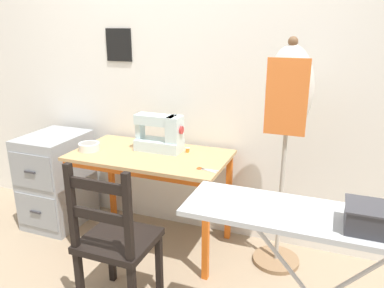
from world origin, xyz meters
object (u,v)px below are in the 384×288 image
ironing_board (324,226)px  fabric_bowl (89,146)px  sewing_machine (161,134)px  storage_box (374,218)px  wooden_chair (116,242)px  filing_cabinet (57,179)px  scissors (204,169)px  dress_form (288,108)px  thread_spool_near_machine (188,150)px

ironing_board → fabric_bowl: bearing=158.4°
sewing_machine → storage_box: 1.60m
storage_box → wooden_chair: bearing=175.3°
wooden_chair → filing_cabinet: wooden_chair is taller
scissors → ironing_board: bearing=-38.6°
wooden_chair → sewing_machine: bearing=95.9°
scissors → ironing_board: size_ratio=0.12×
wooden_chair → ironing_board: (1.08, -0.06, 0.35)m
sewing_machine → dress_form: (0.88, -0.01, 0.26)m
sewing_machine → wooden_chair: size_ratio=0.38×
scissors → filing_cabinet: (-1.34, 0.16, -0.34)m
dress_form → storage_box: dress_form is taller
fabric_bowl → thread_spool_near_machine: (0.69, 0.21, -0.01)m
dress_form → storage_box: (0.46, -0.87, -0.22)m
thread_spool_near_machine → filing_cabinet: bearing=-174.7°
filing_cabinet → thread_spool_near_machine: bearing=5.3°
scissors → fabric_bowl: bearing=176.1°
wooden_chair → storage_box: (1.25, -0.10, 0.45)m
sewing_machine → ironing_board: sewing_machine is taller
sewing_machine → wooden_chair: bearing=-84.1°
filing_cabinet → sewing_machine: bearing=4.8°
ironing_board → thread_spool_near_machine: bearing=138.2°
sewing_machine → storage_box: size_ratio=1.65×
sewing_machine → dress_form: 0.91m
sewing_machine → ironing_board: bearing=-35.8°
thread_spool_near_machine → storage_box: 1.46m
filing_cabinet → ironing_board: size_ratio=0.63×
scissors → dress_form: size_ratio=0.10×
storage_box → dress_form: bearing=117.6°
wooden_chair → scissors: bearing=58.2°
ironing_board → dress_form: bearing=108.8°
fabric_bowl → sewing_machine: bearing=19.7°
sewing_machine → thread_spool_near_machine: sewing_machine is taller
filing_cabinet → ironing_board: bearing=-20.0°
fabric_bowl → storage_box: 1.97m
filing_cabinet → fabric_bowl: bearing=-13.4°
thread_spool_near_machine → dress_form: dress_form is taller
thread_spool_near_machine → scissors: bearing=-50.6°
scissors → thread_spool_near_machine: bearing=129.4°
filing_cabinet → dress_form: (1.80, 0.07, 0.73)m
storage_box → thread_spool_near_machine: bearing=141.4°
filing_cabinet → storage_box: storage_box is taller
ironing_board → filing_cabinet: bearing=160.0°
wooden_chair → ironing_board: bearing=-3.0°
fabric_bowl → scissors: fabric_bowl is taller
ironing_board → wooden_chair: bearing=177.0°
filing_cabinet → ironing_board: ironing_board is taller
dress_form → ironing_board: bearing=-71.2°
filing_cabinet → dress_form: bearing=2.2°
fabric_bowl → filing_cabinet: (-0.43, 0.10, -0.37)m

